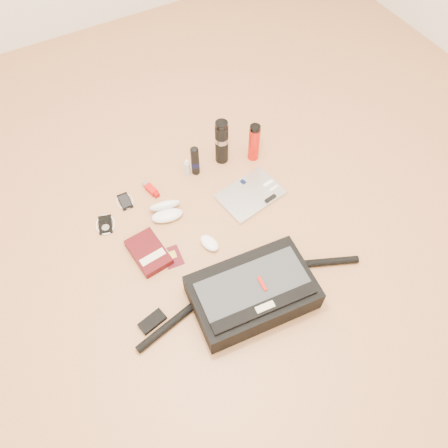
% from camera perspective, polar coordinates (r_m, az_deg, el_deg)
% --- Properties ---
extents(ground, '(4.00, 4.00, 0.00)m').
position_cam_1_polar(ground, '(2.06, 0.21, -2.85)').
color(ground, '#BB7E4E').
rests_on(ground, ground).
extents(messenger_bag, '(1.06, 0.37, 0.15)m').
position_cam_1_polar(messenger_bag, '(1.88, 3.66, -8.93)').
color(messenger_bag, black).
rests_on(messenger_bag, ground).
extents(laptop, '(0.34, 0.26, 0.03)m').
position_cam_1_polar(laptop, '(2.22, 3.49, 3.86)').
color(laptop, silver).
rests_on(laptop, ground).
extents(book, '(0.16, 0.23, 0.04)m').
position_cam_1_polar(book, '(2.05, -9.77, -3.64)').
color(book, '#40080C').
rests_on(book, ground).
extents(passport, '(0.09, 0.12, 0.01)m').
position_cam_1_polar(passport, '(2.04, -6.74, -4.26)').
color(passport, '#480D16').
rests_on(passport, ground).
extents(mouse, '(0.09, 0.12, 0.03)m').
position_cam_1_polar(mouse, '(2.05, -1.93, -2.51)').
color(mouse, white).
rests_on(mouse, ground).
extents(sunglasses_case, '(0.18, 0.16, 0.09)m').
position_cam_1_polar(sunglasses_case, '(2.15, -7.59, 1.75)').
color(sunglasses_case, white).
rests_on(sunglasses_case, ground).
extents(ipod, '(0.12, 0.12, 0.01)m').
position_cam_1_polar(ipod, '(2.20, -15.23, -0.08)').
color(ipod, black).
rests_on(ipod, ground).
extents(phone, '(0.09, 0.11, 0.01)m').
position_cam_1_polar(phone, '(2.26, -12.81, 2.91)').
color(phone, black).
rests_on(phone, ground).
extents(inhaler, '(0.05, 0.12, 0.03)m').
position_cam_1_polar(inhaler, '(2.27, -9.56, 4.52)').
color(inhaler, '#B9100C').
rests_on(inhaler, ground).
extents(spray_bottle, '(0.04, 0.04, 0.10)m').
position_cam_1_polar(spray_bottle, '(2.29, -4.81, 7.31)').
color(spray_bottle, '#9EC3D9').
rests_on(spray_bottle, ground).
extents(aerosol_can, '(0.05, 0.05, 0.18)m').
position_cam_1_polar(aerosol_can, '(2.26, -3.79, 8.26)').
color(aerosol_can, black).
rests_on(aerosol_can, ground).
extents(thermos_black, '(0.08, 0.08, 0.27)m').
position_cam_1_polar(thermos_black, '(2.29, -0.31, 10.68)').
color(thermos_black, black).
rests_on(thermos_black, ground).
extents(thermos_red, '(0.08, 0.08, 0.23)m').
position_cam_1_polar(thermos_red, '(2.32, 3.95, 10.57)').
color(thermos_red, red).
rests_on(thermos_red, ground).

